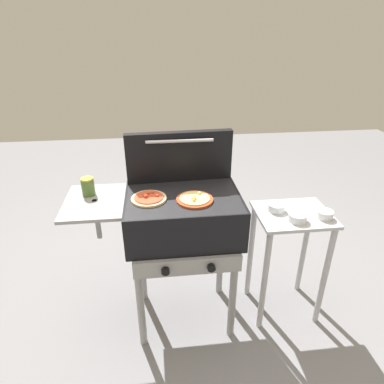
{
  "coord_description": "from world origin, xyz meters",
  "views": [
    {
      "loc": [
        -0.14,
        -1.63,
        1.75
      ],
      "look_at": [
        0.05,
        0.0,
        0.92
      ],
      "focal_mm": 31.12,
      "sensor_mm": 36.0,
      "label": 1
    }
  ],
  "objects": [
    {
      "name": "topping_bowl_middle",
      "position": [
        0.65,
        -0.08,
        0.76
      ],
      "size": [
        0.11,
        0.11,
        0.04
      ],
      "color": "silver",
      "rests_on": "prep_table"
    },
    {
      "name": "pizza_cheese",
      "position": [
        0.06,
        -0.06,
        0.91
      ],
      "size": [
        0.2,
        0.2,
        0.04
      ],
      "color": "#C64723",
      "rests_on": "grill"
    },
    {
      "name": "ground_plane",
      "position": [
        0.0,
        0.0,
        0.0
      ],
      "size": [
        8.0,
        8.0,
        0.0
      ],
      "primitive_type": "plane",
      "color": "gray"
    },
    {
      "name": "sauce_jar",
      "position": [
        -0.52,
        0.07,
        0.95
      ],
      "size": [
        0.07,
        0.07,
        0.1
      ],
      "color": "#4C6B2D",
      "rests_on": "grill"
    },
    {
      "name": "topping_bowl_near",
      "position": [
        0.56,
        0.04,
        0.76
      ],
      "size": [
        0.1,
        0.1,
        0.04
      ],
      "color": "silver",
      "rests_on": "prep_table"
    },
    {
      "name": "topping_bowl_far",
      "position": [
        0.82,
        -0.07,
        0.76
      ],
      "size": [
        0.09,
        0.09,
        0.04
      ],
      "color": "silver",
      "rests_on": "prep_table"
    },
    {
      "name": "pizza_pepperoni",
      "position": [
        -0.19,
        -0.02,
        0.91
      ],
      "size": [
        0.19,
        0.19,
        0.04
      ],
      "color": "beige",
      "rests_on": "grill"
    },
    {
      "name": "grill_lid_open",
      "position": [
        0.0,
        0.21,
        1.05
      ],
      "size": [
        0.63,
        0.09,
        0.3
      ],
      "color": "black",
      "rests_on": "grill"
    },
    {
      "name": "prep_table",
      "position": [
        0.66,
        0.0,
        0.53
      ],
      "size": [
        0.44,
        0.36,
        0.74
      ],
      "color": "#B2B2B7",
      "rests_on": "ground_plane"
    },
    {
      "name": "grill",
      "position": [
        -0.01,
        -0.0,
        0.76
      ],
      "size": [
        0.96,
        0.53,
        0.9
      ],
      "color": "black",
      "rests_on": "ground_plane"
    }
  ]
}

